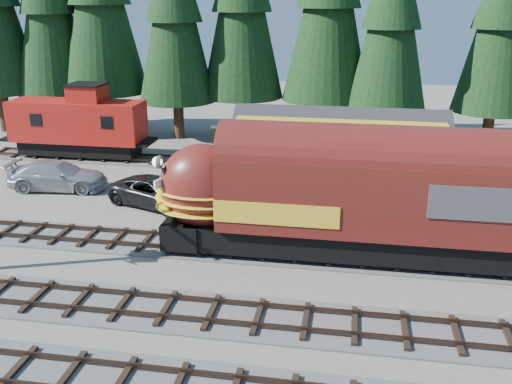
% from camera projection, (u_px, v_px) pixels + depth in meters
% --- Properties ---
extents(ground, '(120.00, 120.00, 0.00)m').
position_uv_depth(ground, '(324.00, 299.00, 22.99)').
color(ground, '#6B665B').
rests_on(ground, ground).
extents(track_spur, '(32.00, 3.20, 0.33)m').
position_uv_depth(track_spur, '(200.00, 163.00, 41.32)').
color(track_spur, '#4C4947').
rests_on(track_spur, ground).
extents(depot, '(12.80, 7.00, 5.30)m').
position_uv_depth(depot, '(337.00, 158.00, 31.78)').
color(depot, gold).
rests_on(depot, ground).
extents(conifer_backdrop, '(79.41, 21.67, 17.27)m').
position_uv_depth(conifer_backdrop, '(394.00, 8.00, 41.92)').
color(conifer_backdrop, black).
rests_on(conifer_backdrop, ground).
extents(locomotive, '(17.70, 3.52, 4.81)m').
position_uv_depth(locomotive, '(337.00, 201.00, 25.76)').
color(locomotive, black).
rests_on(locomotive, ground).
extents(caboose, '(9.84, 2.85, 5.12)m').
position_uv_depth(caboose, '(78.00, 124.00, 41.97)').
color(caboose, black).
rests_on(caboose, ground).
extents(pickup_truck_a, '(6.48, 4.62, 1.64)m').
position_uv_depth(pickup_truck_a, '(158.00, 192.00, 32.85)').
color(pickup_truck_a, black).
rests_on(pickup_truck_a, ground).
extents(pickup_truck_b, '(6.35, 3.11, 1.78)m').
position_uv_depth(pickup_truck_b, '(58.00, 176.00, 35.61)').
color(pickup_truck_b, '#A4A7AC').
rests_on(pickup_truck_b, ground).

